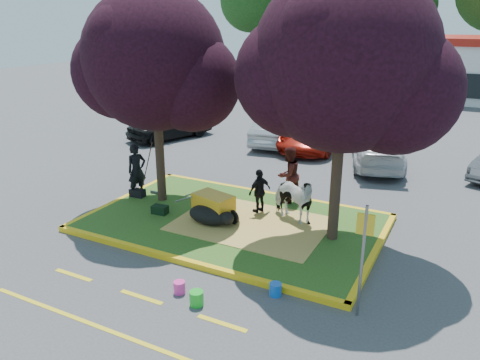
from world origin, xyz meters
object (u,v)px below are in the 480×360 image
at_px(calf, 209,215).
at_px(handler, 137,170).
at_px(cow, 292,198).
at_px(bucket_blue, 275,289).
at_px(car_black, 170,123).
at_px(sign_post, 363,250).
at_px(car_silver, 274,130).
at_px(bucket_pink, 179,287).
at_px(wheelbarrow, 214,203).
at_px(bucket_green, 197,298).

relative_size(calf, handler, 0.72).
xyz_separation_m(cow, bucket_blue, (1.01, -3.53, -0.70)).
relative_size(cow, car_black, 0.37).
height_order(handler, car_black, handler).
relative_size(sign_post, bucket_blue, 8.31).
xyz_separation_m(handler, car_silver, (1.07, 8.72, -0.35)).
height_order(bucket_pink, bucket_blue, bucket_blue).
bearing_deg(handler, wheelbarrow, -74.26).
height_order(cow, calf, cow).
xyz_separation_m(calf, bucket_blue, (3.02, -2.27, -0.28)).
distance_m(sign_post, bucket_pink, 4.02).
distance_m(calf, bucket_pink, 3.35).
xyz_separation_m(calf, car_silver, (-2.16, 9.57, 0.25)).
bearing_deg(handler, car_silver, 18.45).
relative_size(wheelbarrow, sign_post, 0.86).
distance_m(cow, calf, 2.41).
height_order(cow, bucket_blue, cow).
xyz_separation_m(bucket_blue, car_silver, (-5.17, 11.84, 0.52)).
height_order(handler, bucket_blue, handler).
distance_m(sign_post, bucket_green, 3.56).
bearing_deg(bucket_blue, car_silver, 113.60).
height_order(calf, wheelbarrow, wheelbarrow).
distance_m(cow, sign_post, 4.45).
xyz_separation_m(calf, bucket_pink, (1.11, -3.14, -0.29)).
bearing_deg(cow, bucket_green, -161.93).
bearing_deg(cow, car_black, 74.70).
bearing_deg(car_black, bucket_green, -32.37).
bearing_deg(bucket_pink, car_silver, 104.41).
bearing_deg(bucket_blue, handler, 153.45).
relative_size(wheelbarrow, bucket_blue, 7.14).
xyz_separation_m(bucket_green, car_black, (-8.87, 11.62, 0.60)).
distance_m(bucket_blue, car_black, 14.67).
relative_size(handler, bucket_blue, 6.03).
bearing_deg(bucket_green, bucket_pink, 159.62).
relative_size(bucket_blue, car_silver, 0.07).
bearing_deg(bucket_green, cow, 86.06).
relative_size(calf, wheelbarrow, 0.61).
relative_size(bucket_green, bucket_blue, 1.10).
distance_m(calf, wheelbarrow, 0.40).
relative_size(calf, bucket_blue, 4.35).
bearing_deg(car_black, handler, -41.65).
relative_size(bucket_pink, car_silver, 0.07).
bearing_deg(car_silver, bucket_green, 97.22).
relative_size(sign_post, bucket_green, 7.54).
height_order(calf, bucket_pink, calf).
bearing_deg(bucket_pink, calf, 109.44).
xyz_separation_m(bucket_pink, car_black, (-8.29, 11.41, 0.62)).
bearing_deg(bucket_green, handler, 139.42).
xyz_separation_m(wheelbarrow, car_silver, (-2.14, 9.27, -0.02)).
bearing_deg(wheelbarrow, car_silver, 117.52).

